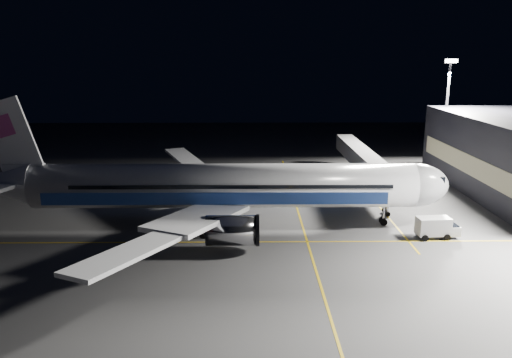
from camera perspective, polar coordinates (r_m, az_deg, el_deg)
The scene contains 12 objects.
ground at distance 64.84m, azimuth -3.57°, elevation -5.29°, with size 200.00×200.00×0.00m, color #4C4C4F.
guide_line_main at distance 65.09m, azimuth 5.29°, elevation -5.24°, with size 0.25×80.00×0.01m, color gold.
guide_line_cross at distance 59.22m, azimuth -3.86°, elevation -7.20°, with size 70.00×0.25×0.01m, color gold.
guide_line_side at distance 76.57m, azimuth 13.50°, elevation -2.61°, with size 0.25×40.00×0.01m, color gold.
airliner at distance 63.39m, azimuth -4.61°, elevation -0.88°, with size 61.48×54.22×16.64m.
jet_bridge at distance 83.06m, azimuth 12.36°, elevation 2.01°, with size 3.60×34.40×6.30m.
floodlight_mast_north at distance 100.46m, azimuth 20.97°, elevation 7.95°, with size 2.40×0.68×20.70m.
service_truck at distance 63.77m, azimuth 19.98°, elevation -5.17°, with size 5.18×2.57×2.57m.
baggage_tug at distance 83.48m, azimuth -3.08°, elevation -0.32°, with size 2.36×1.94×1.63m.
safety_cone_a at distance 68.59m, azimuth -4.21°, elevation -3.95°, with size 0.38×0.38×0.58m, color #FE510A.
safety_cone_b at distance 71.55m, azimuth -3.65°, elevation -3.15°, with size 0.43×0.43×0.64m, color #FE510A.
safety_cone_c at distance 78.09m, azimuth -2.80°, elevation -1.70°, with size 0.36×0.36×0.54m, color #FE510A.
Camera 1 is at (3.33, -61.10, 21.43)m, focal length 35.00 mm.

